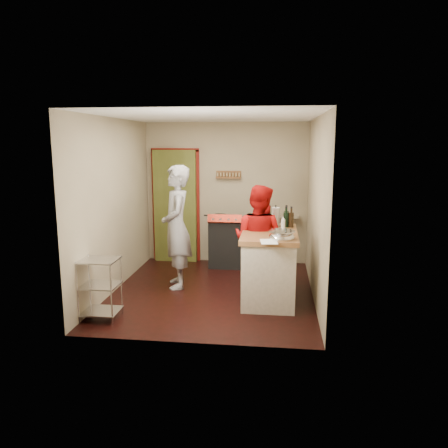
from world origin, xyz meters
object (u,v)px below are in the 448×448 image
(island, at_px, (269,264))
(person_red, at_px, (258,240))
(stove, at_px, (227,242))
(wire_shelving, at_px, (100,286))
(person_stripe, at_px, (177,227))

(island, relative_size, person_red, 0.89)
(island, xyz_separation_m, person_red, (-0.17, 0.23, 0.30))
(stove, height_order, island, island)
(wire_shelving, height_order, person_stripe, person_stripe)
(island, bearing_deg, stove, 116.29)
(person_stripe, bearing_deg, stove, 136.63)
(stove, height_order, person_red, person_red)
(person_stripe, height_order, person_red, person_stripe)
(wire_shelving, bearing_deg, stove, 63.15)
(stove, height_order, wire_shelving, stove)
(wire_shelving, xyz_separation_m, island, (2.13, 0.99, 0.08))
(wire_shelving, xyz_separation_m, person_stripe, (0.69, 1.38, 0.51))
(wire_shelving, height_order, island, island)
(wire_shelving, height_order, person_red, person_red)
(person_stripe, bearing_deg, wire_shelving, -43.17)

